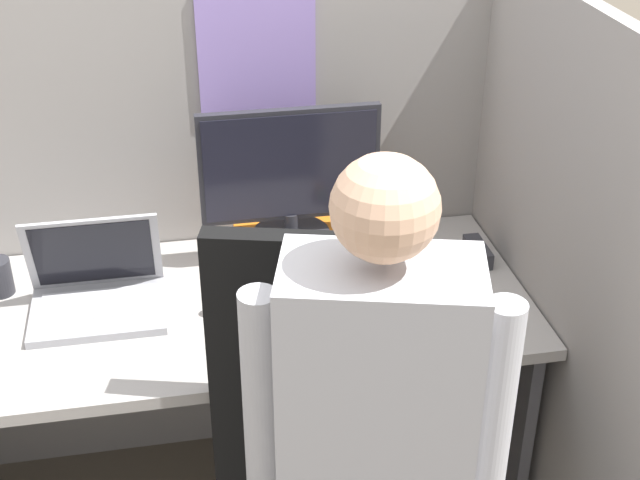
{
  "coord_description": "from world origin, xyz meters",
  "views": [
    {
      "loc": [
        -0.04,
        -1.5,
        1.94
      ],
      "look_at": [
        0.27,
        0.17,
        0.98
      ],
      "focal_mm": 50.0,
      "sensor_mm": 36.0,
      "label": 1
    }
  ],
  "objects_px": {
    "carrot_toy": "(380,333)",
    "person": "(388,468)",
    "monitor": "(290,174)",
    "stapler": "(478,252)",
    "paper_box": "(292,248)",
    "laptop": "(97,293)"
  },
  "relations": [
    {
      "from": "laptop",
      "to": "person",
      "type": "height_order",
      "value": "person"
    },
    {
      "from": "paper_box",
      "to": "monitor",
      "type": "bearing_deg",
      "value": 90.0
    },
    {
      "from": "paper_box",
      "to": "laptop",
      "type": "distance_m",
      "value": 0.52
    },
    {
      "from": "carrot_toy",
      "to": "stapler",
      "type": "bearing_deg",
      "value": 42.13
    },
    {
      "from": "paper_box",
      "to": "monitor",
      "type": "relative_size",
      "value": 0.62
    },
    {
      "from": "carrot_toy",
      "to": "person",
      "type": "bearing_deg",
      "value": -102.42
    },
    {
      "from": "monitor",
      "to": "laptop",
      "type": "xyz_separation_m",
      "value": [
        -0.5,
        -0.15,
        -0.2
      ]
    },
    {
      "from": "laptop",
      "to": "stapler",
      "type": "bearing_deg",
      "value": 3.38
    },
    {
      "from": "monitor",
      "to": "carrot_toy",
      "type": "height_order",
      "value": "monitor"
    },
    {
      "from": "laptop",
      "to": "carrot_toy",
      "type": "height_order",
      "value": "laptop"
    },
    {
      "from": "carrot_toy",
      "to": "person",
      "type": "distance_m",
      "value": 0.49
    },
    {
      "from": "monitor",
      "to": "person",
      "type": "distance_m",
      "value": 0.89
    },
    {
      "from": "laptop",
      "to": "paper_box",
      "type": "bearing_deg",
      "value": 16.13
    },
    {
      "from": "laptop",
      "to": "stapler",
      "type": "xyz_separation_m",
      "value": [
        0.98,
        0.06,
        -0.03
      ]
    },
    {
      "from": "monitor",
      "to": "stapler",
      "type": "xyz_separation_m",
      "value": [
        0.49,
        -0.09,
        -0.23
      ]
    },
    {
      "from": "person",
      "to": "monitor",
      "type": "bearing_deg",
      "value": 92.47
    },
    {
      "from": "paper_box",
      "to": "carrot_toy",
      "type": "height_order",
      "value": "paper_box"
    },
    {
      "from": "carrot_toy",
      "to": "person",
      "type": "relative_size",
      "value": 0.09
    },
    {
      "from": "paper_box",
      "to": "person",
      "type": "bearing_deg",
      "value": -87.52
    },
    {
      "from": "paper_box",
      "to": "monitor",
      "type": "distance_m",
      "value": 0.21
    },
    {
      "from": "carrot_toy",
      "to": "paper_box",
      "type": "bearing_deg",
      "value": 109.75
    },
    {
      "from": "laptop",
      "to": "monitor",
      "type": "bearing_deg",
      "value": 16.42
    }
  ]
}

